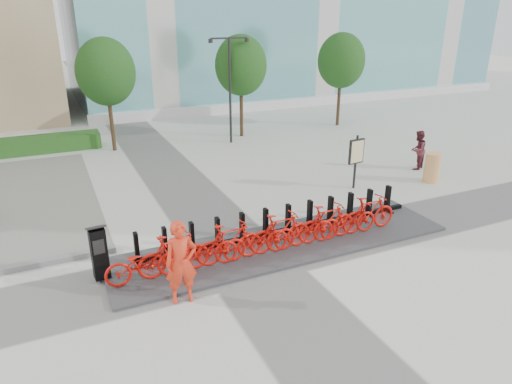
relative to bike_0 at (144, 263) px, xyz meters
name	(u,v)px	position (x,y,z in m)	size (l,w,h in m)	color
ground	(245,259)	(2.60, 0.05, -0.56)	(120.00, 120.00, 0.00)	beige
hedge_b	(32,145)	(-2.40, 13.25, -0.21)	(6.00, 1.20, 0.70)	#295623
tree_1	(106,72)	(1.10, 12.05, 3.03)	(2.60, 2.60, 5.10)	brown
tree_2	(241,66)	(7.60, 12.05, 3.03)	(2.60, 2.60, 5.10)	brown
tree_3	(341,61)	(13.60, 12.05, 3.03)	(2.60, 2.60, 5.10)	brown
streetlamp	(230,78)	(6.60, 11.05, 2.57)	(2.00, 0.20, 5.00)	black
dock_pad	(284,243)	(3.90, 0.35, -0.52)	(9.60, 2.40, 0.08)	#3C3C3F
dock_rail_posts	(278,221)	(3.96, 0.82, -0.06)	(8.02, 0.50, 0.85)	black
bike_0	(144,263)	(0.00, 0.00, 0.00)	(0.64, 1.84, 0.96)	red
bike_1	(174,254)	(0.72, 0.00, 0.05)	(0.50, 1.78, 1.07)	red
bike_2	(203,250)	(1.44, 0.00, 0.00)	(0.64, 1.84, 0.96)	red
bike_3	(230,243)	(2.16, 0.00, 0.05)	(0.50, 1.78, 1.07)	red
bike_4	(256,239)	(2.88, 0.00, 0.00)	(0.64, 1.84, 0.96)	red
bike_5	(280,232)	(3.60, 0.00, 0.05)	(0.50, 1.78, 1.07)	red
bike_6	(304,229)	(4.32, 0.00, 0.00)	(0.64, 1.84, 0.96)	red
bike_7	(327,222)	(5.04, 0.00, 0.05)	(0.50, 1.78, 1.07)	red
bike_8	(348,219)	(5.76, 0.00, 0.00)	(0.64, 1.84, 0.96)	red
bike_9	(369,213)	(6.48, 0.00, 0.05)	(0.50, 1.78, 1.07)	red
kiosk	(99,252)	(-0.92, 0.58, 0.19)	(0.46, 0.40, 1.41)	black
worker_red	(181,263)	(0.62, -1.04, 0.40)	(0.70, 0.46, 1.92)	red
pedestrian	(418,150)	(12.00, 3.98, 0.25)	(0.78, 0.61, 1.61)	#58212B
construction_barrel	(432,168)	(11.41, 2.55, 0.00)	(0.58, 0.58, 1.12)	#FF8100
map_sign	(356,154)	(8.33, 3.21, 0.75)	(0.66, 0.18, 1.99)	black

